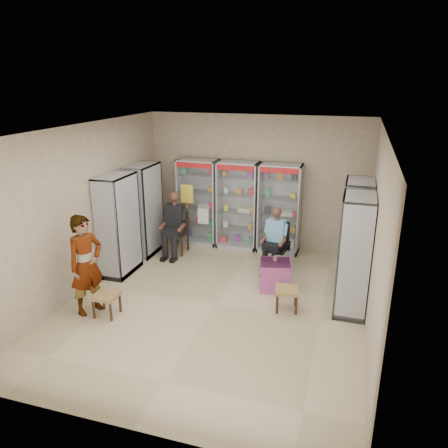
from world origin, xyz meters
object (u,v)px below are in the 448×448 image
(cabinet_right_far, at_px, (355,233))
(wooden_chair, at_px, (177,233))
(standing_man, at_px, (86,265))
(pink_trunk, at_px, (275,275))
(cabinet_left_far, at_px, (144,210))
(woven_stool_b, at_px, (107,304))
(seated_shopkeeper, at_px, (276,241))
(cabinet_back_left, at_px, (198,202))
(woven_stool_a, at_px, (287,299))
(office_chair, at_px, (276,246))
(cabinet_left_near, at_px, (118,225))
(cabinet_back_mid, at_px, (238,205))
(cabinet_back_right, at_px, (279,209))
(cabinet_right_near, at_px, (354,255))

(cabinet_right_far, distance_m, wooden_chair, 3.84)
(standing_man, bearing_deg, pink_trunk, -36.22)
(cabinet_left_far, height_order, wooden_chair, cabinet_left_far)
(wooden_chair, height_order, woven_stool_b, wooden_chair)
(seated_shopkeeper, relative_size, woven_stool_b, 3.21)
(cabinet_back_left, bearing_deg, woven_stool_a, -45.40)
(office_chair, xyz_separation_m, standing_man, (-2.67, -2.62, 0.36))
(seated_shopkeeper, distance_m, woven_stool_b, 3.53)
(cabinet_left_near, distance_m, woven_stool_a, 3.57)
(cabinet_back_mid, height_order, woven_stool_a, cabinet_back_mid)
(woven_stool_b, bearing_deg, pink_trunk, 35.62)
(cabinet_back_left, distance_m, cabinet_back_mid, 0.95)
(wooden_chair, bearing_deg, pink_trunk, -24.49)
(woven_stool_b, distance_m, standing_man, 0.74)
(cabinet_back_left, distance_m, seated_shopkeeper, 2.28)
(cabinet_back_left, xyz_separation_m, cabinet_back_right, (1.90, 0.00, 0.00))
(cabinet_left_near, height_order, pink_trunk, cabinet_left_near)
(office_chair, bearing_deg, woven_stool_b, -121.23)
(cabinet_back_mid, distance_m, wooden_chair, 1.50)
(cabinet_back_right, distance_m, standing_man, 4.38)
(cabinet_back_left, height_order, woven_stool_a, cabinet_back_left)
(cabinet_back_right, distance_m, cabinet_right_far, 1.98)
(cabinet_left_far, bearing_deg, pink_trunk, 73.77)
(cabinet_back_right, xyz_separation_m, woven_stool_b, (-2.20, -3.60, -0.81))
(cabinet_back_left, bearing_deg, cabinet_right_near, -32.28)
(seated_shopkeeper, bearing_deg, cabinet_back_left, 163.86)
(cabinet_right_far, relative_size, cabinet_right_near, 1.00)
(cabinet_right_near, bearing_deg, cabinet_left_far, 73.75)
(cabinet_back_mid, distance_m, woven_stool_b, 3.90)
(cabinet_back_right, bearing_deg, standing_man, -125.60)
(cabinet_left_far, height_order, cabinet_left_near, same)
(cabinet_back_right, bearing_deg, cabinet_right_far, -34.73)
(woven_stool_a, bearing_deg, wooden_chair, 146.66)
(cabinet_left_near, bearing_deg, cabinet_back_right, 125.65)
(wooden_chair, bearing_deg, cabinet_back_right, 18.75)
(cabinet_back_left, height_order, cabinet_back_right, same)
(seated_shopkeeper, height_order, woven_stool_a, seated_shopkeeper)
(woven_stool_a, height_order, standing_man, standing_man)
(cabinet_right_far, distance_m, standing_man, 4.84)
(cabinet_back_left, bearing_deg, cabinet_left_near, -114.61)
(cabinet_back_left, height_order, seated_shopkeeper, cabinet_back_left)
(cabinet_back_mid, relative_size, cabinet_right_far, 1.00)
(cabinet_right_far, relative_size, pink_trunk, 3.63)
(cabinet_back_right, height_order, seated_shopkeeper, cabinet_back_right)
(cabinet_back_left, bearing_deg, office_chair, -24.86)
(cabinet_right_near, xyz_separation_m, wooden_chair, (-3.78, 1.50, -0.53))
(cabinet_back_mid, height_order, wooden_chair, cabinet_back_mid)
(cabinet_right_near, distance_m, woven_stool_b, 4.15)
(office_chair, bearing_deg, pink_trunk, -70.88)
(cabinet_left_near, bearing_deg, woven_stool_b, 21.75)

